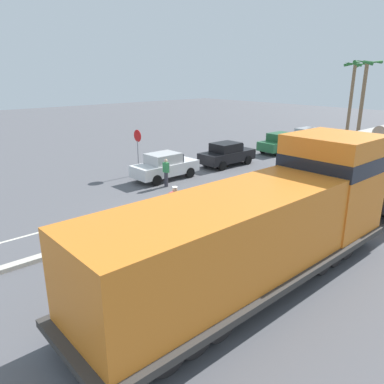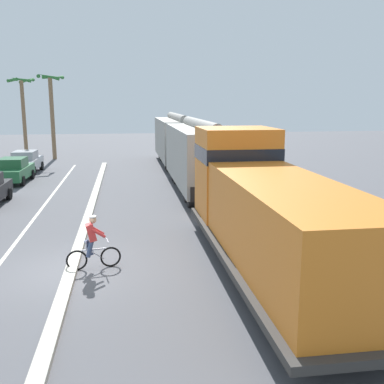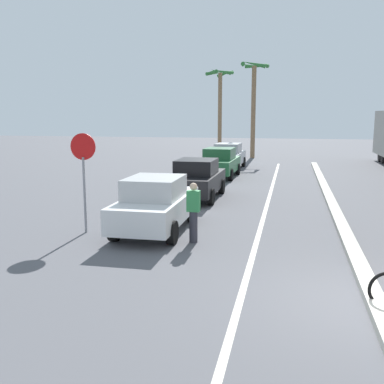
{
  "view_description": "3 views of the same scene",
  "coord_description": "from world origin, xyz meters",
  "px_view_note": "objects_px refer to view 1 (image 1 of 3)",
  "views": [
    {
      "loc": [
        12.32,
        -9.35,
        6.25
      ],
      "look_at": [
        0.66,
        1.07,
        1.26
      ],
      "focal_mm": 35.0,
      "sensor_mm": 36.0,
      "label": 1
    },
    {
      "loc": [
        1.77,
        -13.65,
        5.21
      ],
      "look_at": [
        4.11,
        2.11,
        1.96
      ],
      "focal_mm": 42.0,
      "sensor_mm": 36.0,
      "label": 2
    },
    {
      "loc": [
        -1.58,
        -8.12,
        3.37
      ],
      "look_at": [
        -4.77,
        6.32,
        0.85
      ],
      "focal_mm": 42.0,
      "sensor_mm": 36.0,
      "label": 3
    }
  ],
  "objects_px": {
    "parked_car_silver": "(308,137)",
    "cyclist": "(174,207)",
    "parked_car_black": "(227,154)",
    "parked_car_green": "(281,143)",
    "palm_tree_near": "(353,81)",
    "parked_car_white": "(165,166)",
    "stop_sign": "(138,143)",
    "locomotive": "(269,225)",
    "palm_tree_far": "(364,84)",
    "pedestrian_by_cars": "(166,172)"
  },
  "relations": [
    {
      "from": "parked_car_silver",
      "to": "cyclist",
      "type": "xyz_separation_m",
      "value": [
        6.16,
        -20.34,
        0.0
      ]
    },
    {
      "from": "parked_car_silver",
      "to": "cyclist",
      "type": "distance_m",
      "value": 21.25
    },
    {
      "from": "parked_car_black",
      "to": "cyclist",
      "type": "distance_m",
      "value": 11.32
    },
    {
      "from": "parked_car_green",
      "to": "cyclist",
      "type": "bearing_deg",
      "value": -69.52
    },
    {
      "from": "palm_tree_near",
      "to": "parked_car_white",
      "type": "bearing_deg",
      "value": -84.76
    },
    {
      "from": "cyclist",
      "to": "stop_sign",
      "type": "relative_size",
      "value": 0.6
    },
    {
      "from": "cyclist",
      "to": "palm_tree_near",
      "type": "height_order",
      "value": "palm_tree_near"
    },
    {
      "from": "locomotive",
      "to": "palm_tree_far",
      "type": "xyz_separation_m",
      "value": [
        -10.57,
        28.73,
        3.41
      ]
    },
    {
      "from": "stop_sign",
      "to": "palm_tree_near",
      "type": "xyz_separation_m",
      "value": [
        -0.68,
        29.29,
        3.35
      ]
    },
    {
      "from": "parked_car_silver",
      "to": "cyclist",
      "type": "relative_size",
      "value": 2.48
    },
    {
      "from": "parked_car_white",
      "to": "parked_car_green",
      "type": "distance_m",
      "value": 12.0
    },
    {
      "from": "parked_car_white",
      "to": "palm_tree_far",
      "type": "xyz_separation_m",
      "value": [
        0.79,
        23.95,
        4.39
      ]
    },
    {
      "from": "pedestrian_by_cars",
      "to": "palm_tree_near",
      "type": "bearing_deg",
      "value": 97.62
    },
    {
      "from": "parked_car_green",
      "to": "pedestrian_by_cars",
      "type": "distance_m",
      "value": 13.02
    },
    {
      "from": "palm_tree_far",
      "to": "parked_car_green",
      "type": "bearing_deg",
      "value": -93.75
    },
    {
      "from": "parked_car_black",
      "to": "palm_tree_near",
      "type": "bearing_deg",
      "value": 96.7
    },
    {
      "from": "locomotive",
      "to": "stop_sign",
      "type": "distance_m",
      "value": 13.96
    },
    {
      "from": "parked_car_black",
      "to": "palm_tree_near",
      "type": "relative_size",
      "value": 0.56
    },
    {
      "from": "parked_car_white",
      "to": "pedestrian_by_cars",
      "type": "xyz_separation_m",
      "value": [
        1.33,
        -0.95,
        0.03
      ]
    },
    {
      "from": "parked_car_white",
      "to": "palm_tree_near",
      "type": "height_order",
      "value": "palm_tree_near"
    },
    {
      "from": "parked_car_white",
      "to": "pedestrian_by_cars",
      "type": "height_order",
      "value": "same"
    },
    {
      "from": "parked_car_black",
      "to": "palm_tree_far",
      "type": "xyz_separation_m",
      "value": [
        0.69,
        18.52,
        4.39
      ]
    },
    {
      "from": "parked_car_white",
      "to": "parked_car_black",
      "type": "distance_m",
      "value": 5.43
    },
    {
      "from": "stop_sign",
      "to": "palm_tree_far",
      "type": "bearing_deg",
      "value": 83.62
    },
    {
      "from": "parked_car_silver",
      "to": "stop_sign",
      "type": "distance_m",
      "value": 16.9
    },
    {
      "from": "parked_car_black",
      "to": "parked_car_green",
      "type": "distance_m",
      "value": 6.57
    },
    {
      "from": "parked_car_silver",
      "to": "cyclist",
      "type": "bearing_deg",
      "value": -73.16
    },
    {
      "from": "cyclist",
      "to": "parked_car_silver",
      "type": "bearing_deg",
      "value": 106.84
    },
    {
      "from": "parked_car_black",
      "to": "parked_car_green",
      "type": "height_order",
      "value": "same"
    },
    {
      "from": "locomotive",
      "to": "parked_car_white",
      "type": "height_order",
      "value": "locomotive"
    },
    {
      "from": "stop_sign",
      "to": "palm_tree_near",
      "type": "height_order",
      "value": "palm_tree_near"
    },
    {
      "from": "stop_sign",
      "to": "palm_tree_near",
      "type": "relative_size",
      "value": 0.38
    },
    {
      "from": "parked_car_green",
      "to": "stop_sign",
      "type": "bearing_deg",
      "value": -98.85
    },
    {
      "from": "parked_car_black",
      "to": "pedestrian_by_cars",
      "type": "bearing_deg",
      "value": -79.07
    },
    {
      "from": "parked_car_white",
      "to": "cyclist",
      "type": "distance_m",
      "value": 7.37
    },
    {
      "from": "parked_car_silver",
      "to": "parked_car_green",
      "type": "bearing_deg",
      "value": -88.53
    },
    {
      "from": "cyclist",
      "to": "palm_tree_far",
      "type": "bearing_deg",
      "value": 100.6
    },
    {
      "from": "parked_car_green",
      "to": "parked_car_silver",
      "type": "height_order",
      "value": "same"
    },
    {
      "from": "palm_tree_far",
      "to": "pedestrian_by_cars",
      "type": "distance_m",
      "value": 25.29
    },
    {
      "from": "stop_sign",
      "to": "pedestrian_by_cars",
      "type": "distance_m",
      "value": 3.51
    },
    {
      "from": "parked_car_silver",
      "to": "palm_tree_near",
      "type": "bearing_deg",
      "value": 101.42
    },
    {
      "from": "parked_car_white",
      "to": "palm_tree_near",
      "type": "xyz_separation_m",
      "value": [
        -2.63,
        28.69,
        4.56
      ]
    },
    {
      "from": "locomotive",
      "to": "parked_car_black",
      "type": "xyz_separation_m",
      "value": [
        -11.27,
        10.21,
        -0.98
      ]
    },
    {
      "from": "locomotive",
      "to": "stop_sign",
      "type": "height_order",
      "value": "locomotive"
    },
    {
      "from": "parked_car_white",
      "to": "stop_sign",
      "type": "bearing_deg",
      "value": -162.77
    },
    {
      "from": "parked_car_green",
      "to": "locomotive",
      "type": "bearing_deg",
      "value": -55.91
    },
    {
      "from": "cyclist",
      "to": "pedestrian_by_cars",
      "type": "height_order",
      "value": "cyclist"
    },
    {
      "from": "cyclist",
      "to": "parked_car_green",
      "type": "bearing_deg",
      "value": 110.48
    },
    {
      "from": "parked_car_silver",
      "to": "cyclist",
      "type": "height_order",
      "value": "cyclist"
    },
    {
      "from": "locomotive",
      "to": "stop_sign",
      "type": "bearing_deg",
      "value": 162.6
    }
  ]
}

